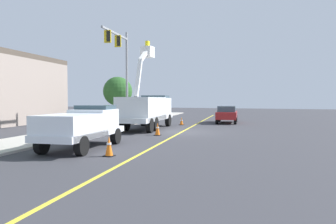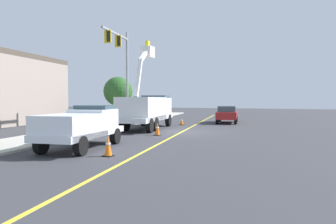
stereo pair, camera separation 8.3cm
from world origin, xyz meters
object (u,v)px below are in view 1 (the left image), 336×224
(traffic_cone_leading, at_px, (109,146))
(traffic_cone_mid_rear, at_px, (182,121))
(utility_bucket_truck, at_px, (147,109))
(traffic_signal_mast, at_px, (121,60))
(traffic_cone_mid_front, at_px, (158,129))
(passing_minivan, at_px, (227,113))
(service_pickup_truck, at_px, (82,125))

(traffic_cone_leading, height_order, traffic_cone_mid_rear, traffic_cone_leading)
(utility_bucket_truck, relative_size, traffic_signal_mast, 0.99)
(utility_bucket_truck, distance_m, traffic_cone_mid_front, 4.99)
(utility_bucket_truck, xyz_separation_m, traffic_cone_leading, (-11.81, -3.88, -1.19))
(traffic_cone_leading, distance_m, traffic_cone_mid_front, 7.88)
(passing_minivan, distance_m, traffic_cone_mid_front, 12.81)
(traffic_signal_mast, bearing_deg, service_pickup_truck, -158.29)
(traffic_cone_mid_rear, bearing_deg, traffic_signal_mast, 120.97)
(passing_minivan, relative_size, traffic_signal_mast, 0.59)
(utility_bucket_truck, height_order, traffic_cone_mid_rear, utility_bucket_truck)
(service_pickup_truck, height_order, traffic_signal_mast, traffic_signal_mast)
(service_pickup_truck, xyz_separation_m, traffic_cone_leading, (-1.32, -2.32, -0.70))
(traffic_signal_mast, bearing_deg, traffic_cone_mid_front, -133.81)
(utility_bucket_truck, relative_size, traffic_cone_leading, 9.98)
(traffic_cone_mid_rear, relative_size, traffic_signal_mast, 0.08)
(traffic_cone_leading, bearing_deg, passing_minivan, -2.38)
(utility_bucket_truck, bearing_deg, service_pickup_truck, -171.58)
(utility_bucket_truck, distance_m, service_pickup_truck, 10.62)
(traffic_cone_leading, height_order, traffic_signal_mast, traffic_signal_mast)
(traffic_cone_mid_front, xyz_separation_m, traffic_signal_mast, (5.76, 6.01, 5.43))
(traffic_cone_leading, bearing_deg, traffic_cone_mid_front, 8.67)
(service_pickup_truck, height_order, traffic_cone_mid_front, service_pickup_truck)
(service_pickup_truck, distance_m, traffic_signal_mast, 13.99)
(traffic_cone_mid_front, distance_m, traffic_signal_mast, 9.94)
(traffic_cone_mid_front, xyz_separation_m, traffic_cone_mid_rear, (8.57, 1.33, -0.07))
(utility_bucket_truck, relative_size, service_pickup_truck, 1.45)
(traffic_cone_mid_rear, height_order, traffic_signal_mast, traffic_signal_mast)
(passing_minivan, bearing_deg, traffic_cone_mid_rear, 140.39)
(utility_bucket_truck, height_order, traffic_signal_mast, traffic_signal_mast)
(utility_bucket_truck, relative_size, traffic_cone_mid_rear, 12.08)
(service_pickup_truck, bearing_deg, traffic_signal_mast, 21.71)
(passing_minivan, relative_size, traffic_cone_mid_rear, 7.16)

